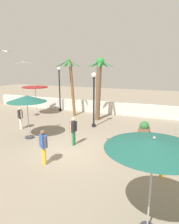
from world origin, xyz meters
name	(u,v)px	position (x,y,z in m)	size (l,w,h in m)	color
ground_plane	(69,149)	(0.00, 0.00, 0.00)	(56.00, 56.00, 0.00)	gray
boundary_wall	(112,108)	(0.00, 8.49, 0.55)	(25.20, 0.30, 1.10)	silver
patio_umbrella_0	(35,89)	(-6.15, 5.63, 2.37)	(2.22, 2.22, 2.63)	#333338
patio_umbrella_1	(154,145)	(4.44, -3.94, 2.49)	(2.49, 2.49, 2.71)	#333338
patio_umbrella_2	(27,99)	(-3.09, 0.67, 2.43)	(2.35, 2.35, 2.70)	#333338
palm_tree_0	(99,83)	(-0.47, 6.18, 3.01)	(2.11, 2.18, 4.95)	brown
palm_tree_1	(71,79)	(-3.18, 6.67, 3.17)	(2.25, 2.25, 4.89)	brown
lamp_post_0	(59,86)	(-5.04, 7.92, 2.43)	(0.34, 0.34, 4.20)	black
lamp_post_1	(94,94)	(-0.17, 4.23, 2.41)	(0.37, 0.37, 3.89)	black
lounge_chair_1	(122,142)	(2.58, 1.16, 0.38)	(1.31, 1.94, 0.84)	#B7B7BC
guest_0	(73,129)	(-0.04, 0.63, 0.97)	(0.31, 0.55, 1.61)	#3F8C59
guest_1	(20,116)	(-4.79, 1.93, 0.93)	(0.49, 0.39, 1.55)	silver
guest_2	(43,144)	(-0.31, -1.84, 0.98)	(0.49, 0.39, 1.63)	gold
guest_3	(164,155)	(4.72, -0.98, 0.96)	(0.43, 0.42, 1.59)	gold
seagull_0	(23,63)	(-6.88, 5.22, 4.57)	(1.20, 0.68, 0.16)	white
seagull_2	(5,51)	(-3.51, -0.26, 5.09)	(0.38, 1.06, 0.14)	white
planter	(144,128)	(3.43, 4.01, 0.38)	(0.70, 0.70, 0.85)	brown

